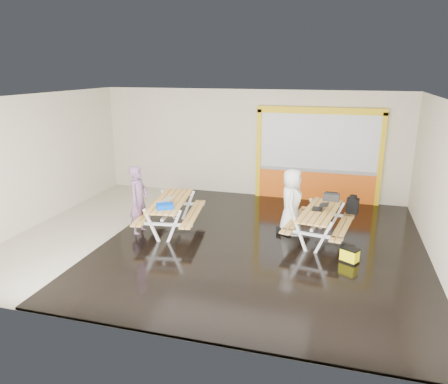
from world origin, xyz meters
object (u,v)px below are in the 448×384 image
(person_right, at_px, (291,203))
(fluke_bag, at_px, (350,255))
(dark_case, at_px, (286,230))
(toolbox, at_px, (331,197))
(picnic_table_left, at_px, (171,207))
(blue_pouch, at_px, (165,206))
(picnic_table_right, at_px, (320,218))
(person_left, at_px, (139,200))
(laptop_right, at_px, (320,207))
(laptop_left, at_px, (165,201))
(backpack, at_px, (353,205))

(person_right, bearing_deg, fluke_bag, -137.78)
(dark_case, bearing_deg, toolbox, 31.88)
(picnic_table_left, distance_m, blue_pouch, 0.72)
(fluke_bag, bearing_deg, picnic_table_right, 124.04)
(dark_case, bearing_deg, person_left, -165.94)
(laptop_right, bearing_deg, laptop_left, -169.78)
(blue_pouch, bearing_deg, fluke_bag, -1.16)
(picnic_table_right, relative_size, dark_case, 5.69)
(toolbox, relative_size, fluke_bag, 0.92)
(picnic_table_right, bearing_deg, person_left, -171.16)
(dark_case, bearing_deg, picnic_table_left, -169.38)
(laptop_right, distance_m, toolbox, 0.86)
(picnic_table_left, xyz_separation_m, toolbox, (4.01, 1.21, 0.26))
(laptop_left, relative_size, toolbox, 1.09)
(picnic_table_right, relative_size, laptop_right, 5.71)
(laptop_right, bearing_deg, toolbox, 73.35)
(laptop_left, relative_size, laptop_right, 1.15)
(dark_case, xyz_separation_m, fluke_bag, (1.57, -1.30, 0.08))
(blue_pouch, bearing_deg, laptop_right, 16.11)
(person_right, bearing_deg, person_left, 99.76)
(person_left, relative_size, toolbox, 4.28)
(blue_pouch, relative_size, backpack, 0.80)
(person_left, bearing_deg, picnic_table_left, -60.02)
(laptop_left, bearing_deg, blue_pouch, -67.62)
(backpack, bearing_deg, toolbox, -179.79)
(fluke_bag, bearing_deg, laptop_right, 123.40)
(picnic_table_left, height_order, laptop_left, laptop_left)
(blue_pouch, relative_size, dark_case, 0.99)
(picnic_table_right, height_order, laptop_left, laptop_left)
(person_right, distance_m, laptop_right, 0.75)
(dark_case, bearing_deg, backpack, 22.43)
(person_left, relative_size, laptop_right, 4.52)
(fluke_bag, bearing_deg, laptop_left, 174.27)
(laptop_left, bearing_deg, laptop_right, 10.22)
(picnic_table_left, distance_m, toolbox, 4.20)
(dark_case, bearing_deg, laptop_right, -11.41)
(person_right, height_order, toolbox, person_right)
(blue_pouch, height_order, toolbox, toolbox)
(picnic_table_left, bearing_deg, person_left, -153.04)
(person_left, bearing_deg, dark_case, -72.92)
(person_left, distance_m, toolbox, 4.98)
(backpack, height_order, fluke_bag, backpack)
(blue_pouch, bearing_deg, dark_case, 23.32)
(toolbox, bearing_deg, dark_case, -148.12)
(picnic_table_left, bearing_deg, toolbox, 16.84)
(laptop_left, height_order, laptop_right, laptop_left)
(laptop_left, distance_m, toolbox, 4.30)
(picnic_table_right, relative_size, fluke_bag, 5.00)
(laptop_left, relative_size, dark_case, 1.15)
(toolbox, bearing_deg, laptop_right, -106.65)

